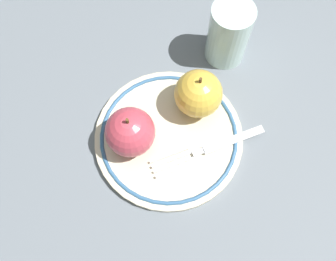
{
  "coord_description": "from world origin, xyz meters",
  "views": [
    {
      "loc": [
        -0.17,
        -0.08,
        0.54
      ],
      "look_at": [
        0.01,
        0.0,
        0.03
      ],
      "focal_mm": 40.0,
      "sensor_mm": 36.0,
      "label": 1
    }
  ],
  "objects": [
    {
      "name": "apple_second_whole",
      "position": [
        -0.02,
        0.05,
        0.05
      ],
      "size": [
        0.07,
        0.07,
        0.08
      ],
      "color": "#C24050",
      "rests_on": "plate"
    },
    {
      "name": "ground_plane",
      "position": [
        0.0,
        0.0,
        0.0
      ],
      "size": [
        2.0,
        2.0,
        0.0
      ],
      "primitive_type": "plane",
      "color": "slate"
    },
    {
      "name": "plate",
      "position": [
        0.01,
        0.0,
        0.01
      ],
      "size": [
        0.22,
        0.22,
        0.01
      ],
      "color": "beige",
      "rests_on": "ground_plane"
    },
    {
      "name": "fork",
      "position": [
        0.01,
        -0.07,
        0.02
      ],
      "size": [
        0.14,
        0.14,
        0.0
      ],
      "rotation": [
        0.0,
        0.0,
        2.36
      ],
      "color": "silver",
      "rests_on": "plate"
    },
    {
      "name": "apple_red_whole",
      "position": [
        0.07,
        -0.02,
        0.05
      ],
      "size": [
        0.07,
        0.07,
        0.08
      ],
      "color": "gold",
      "rests_on": "plate"
    },
    {
      "name": "drinking_glass",
      "position": [
        0.18,
        -0.02,
        0.05
      ],
      "size": [
        0.07,
        0.07,
        0.11
      ],
      "primitive_type": "cylinder",
      "color": "silver",
      "rests_on": "ground_plane"
    }
  ]
}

